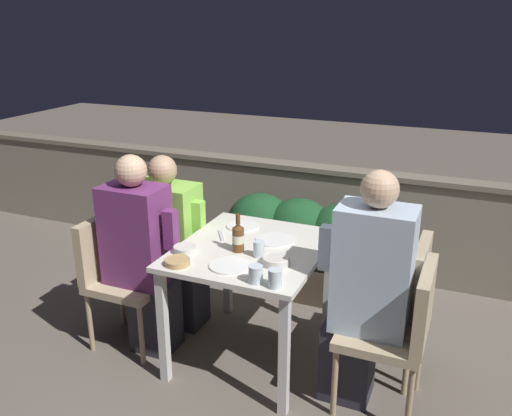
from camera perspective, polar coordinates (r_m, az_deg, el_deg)
The scene contains 23 objects.
ground_plane at distance 3.54m, azimuth -0.46°, elevation -15.16°, with size 16.00×16.00×0.00m, color #665B51.
parapet_wall at distance 4.55m, azimuth 6.72°, elevation -0.84°, with size 9.00×0.18×0.87m.
dining_table at distance 3.22m, azimuth -0.49°, elevation -5.78°, with size 0.83×0.94×0.74m.
planter_hedge at distance 4.08m, azimuth 4.61°, elevation -3.60°, with size 1.17×0.47×0.75m.
chair_left_near at distance 3.55m, azimuth -14.40°, elevation -6.06°, with size 0.45×0.44×0.84m.
person_purple_stripe at distance 3.40m, azimuth -11.92°, elevation -4.83°, with size 0.47×0.26×1.26m.
chair_left_far at distance 3.79m, azimuth -11.44°, elevation -4.14°, with size 0.45×0.44×0.84m.
person_green_blouse at distance 3.66m, azimuth -8.93°, elevation -3.60°, with size 0.50×0.26×1.18m.
chair_right_near at distance 2.96m, azimuth 15.01°, elevation -11.68°, with size 0.45×0.44×0.84m.
person_blue_shirt at distance 2.91m, azimuth 11.47°, elevation -8.55°, with size 0.48×0.26×1.32m.
chair_right_far at distance 3.24m, azimuth 14.84°, elevation -8.77°, with size 0.45×0.44×0.84m.
beer_bottle at distance 3.09m, azimuth -1.89°, elevation -3.08°, with size 0.07×0.07×0.23m.
plate_0 at distance 3.27m, azimuth 1.99°, elevation -3.34°, with size 0.23×0.23×0.01m.
plate_1 at distance 2.94m, azimuth -2.81°, elevation -6.06°, with size 0.22×0.22×0.01m.
plate_2 at distance 3.48m, azimuth -1.43°, elevation -1.90°, with size 0.20×0.20×0.01m.
bowl_0 at distance 3.13m, azimuth -7.51°, elevation -4.27°, with size 0.13×0.13×0.04m.
bowl_1 at distance 2.96m, azimuth 2.13°, elevation -5.50°, with size 0.15×0.15×0.04m.
bowl_2 at distance 2.99m, azimuth -8.28°, elevation -5.58°, with size 0.14×0.14×0.03m.
glass_cup_0 at distance 2.75m, azimuth -0.02°, elevation -6.98°, with size 0.07×0.07×0.09m.
glass_cup_1 at distance 2.71m, azimuth 2.01°, elevation -7.42°, with size 0.07×0.07×0.10m.
glass_cup_2 at distance 3.04m, azimuth 0.30°, elevation -4.33°, with size 0.06×0.06×0.09m.
fork_0 at distance 3.33m, azimuth -3.68°, elevation -2.92°, with size 0.11×0.15×0.01m.
potted_plant at distance 4.52m, azimuth -12.73°, elevation -1.32°, with size 0.37×0.37×0.72m.
Camera 1 is at (1.15, -2.67, 2.02)m, focal length 38.00 mm.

